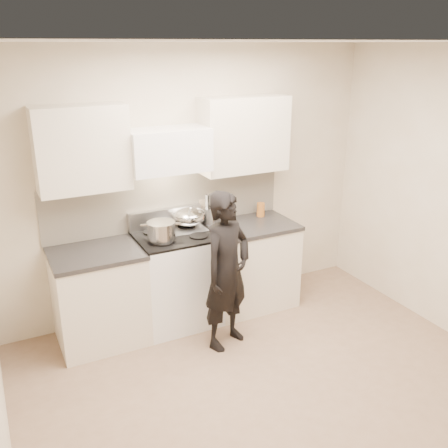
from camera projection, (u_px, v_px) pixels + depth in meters
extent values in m
plane|color=#886D56|center=(277.00, 392.00, 4.08)|extent=(4.00, 4.00, 0.00)
cube|color=beige|center=(190.00, 183.00, 5.09)|extent=(4.00, 0.04, 2.70)
cube|color=white|center=(293.00, 43.00, 3.16)|extent=(4.00, 3.50, 0.02)
cube|color=beige|center=(168.00, 202.00, 5.03)|extent=(2.50, 0.02, 0.53)
cube|color=#BABBBE|center=(165.00, 218.00, 5.03)|extent=(0.76, 0.08, 0.20)
cube|color=white|center=(168.00, 150.00, 4.66)|extent=(0.76, 0.40, 0.40)
cylinder|color=#B4B4B4|center=(175.00, 173.00, 4.57)|extent=(0.66, 0.02, 0.02)
cube|color=beige|center=(244.00, 135.00, 5.01)|extent=(0.90, 0.33, 0.75)
cube|color=beige|center=(82.00, 149.00, 4.33)|extent=(0.80, 0.33, 0.75)
cube|color=beige|center=(203.00, 205.00, 5.21)|extent=(0.08, 0.01, 0.12)
cube|color=white|center=(177.00, 280.00, 4.99)|extent=(0.76, 0.65, 0.92)
cube|color=black|center=(176.00, 236.00, 4.83)|extent=(0.76, 0.65, 0.02)
cube|color=silver|center=(186.00, 228.00, 4.99)|extent=(0.36, 0.34, 0.01)
cylinder|color=#B4B4B4|center=(188.00, 261.00, 4.64)|extent=(0.62, 0.02, 0.02)
cylinder|color=black|center=(163.00, 242.00, 4.62)|extent=(0.18, 0.18, 0.01)
cylinder|color=black|center=(199.00, 236.00, 4.77)|extent=(0.18, 0.18, 0.01)
cylinder|color=black|center=(153.00, 232.00, 4.87)|extent=(0.18, 0.18, 0.01)
cylinder|color=black|center=(187.00, 226.00, 5.03)|extent=(0.18, 0.18, 0.01)
cube|color=beige|center=(249.00, 266.00, 5.35)|extent=(0.90, 0.65, 0.88)
cube|color=black|center=(250.00, 226.00, 5.19)|extent=(0.92, 0.67, 0.04)
cube|color=beige|center=(100.00, 298.00, 4.67)|extent=(0.80, 0.65, 0.88)
cube|color=black|center=(95.00, 253.00, 4.51)|extent=(0.82, 0.67, 0.04)
ellipsoid|color=#B4B4B4|center=(188.00, 217.00, 5.00)|extent=(0.33, 0.33, 0.18)
torus|color=#B4B4B4|center=(188.00, 213.00, 4.98)|extent=(0.34, 0.34, 0.01)
ellipsoid|color=#EBE7C9|center=(188.00, 218.00, 5.00)|extent=(0.19, 0.19, 0.08)
cylinder|color=white|center=(189.00, 212.00, 4.83)|extent=(0.08, 0.24, 0.18)
cylinder|color=#B4B4B4|center=(161.00, 231.00, 4.63)|extent=(0.34, 0.34, 0.18)
cube|color=#B4B4B4|center=(144.00, 225.00, 4.59)|extent=(0.06, 0.04, 0.01)
cube|color=#B4B4B4|center=(178.00, 224.00, 4.63)|extent=(0.06, 0.04, 0.01)
cylinder|color=#BABBBE|center=(209.00, 216.00, 5.17)|extent=(0.12, 0.12, 0.17)
cylinder|color=black|center=(211.00, 208.00, 5.15)|extent=(0.01, 0.01, 0.29)
cylinder|color=white|center=(210.00, 208.00, 5.16)|extent=(0.01, 0.01, 0.29)
cylinder|color=#BABBBE|center=(208.00, 208.00, 5.17)|extent=(0.01, 0.01, 0.29)
cylinder|color=black|center=(206.00, 208.00, 5.15)|extent=(0.01, 0.01, 0.29)
cylinder|color=#BABBBE|center=(206.00, 209.00, 5.13)|extent=(0.01, 0.01, 0.29)
cylinder|color=white|center=(207.00, 209.00, 5.12)|extent=(0.01, 0.01, 0.29)
cylinder|color=black|center=(209.00, 209.00, 5.12)|extent=(0.01, 0.01, 0.29)
cylinder|color=#BABBBE|center=(211.00, 209.00, 5.13)|extent=(0.01, 0.01, 0.29)
cylinder|color=orange|center=(225.00, 220.00, 5.19)|extent=(0.04, 0.04, 0.08)
cylinder|color=red|center=(225.00, 215.00, 5.17)|extent=(0.05, 0.05, 0.03)
cylinder|color=#A86123|center=(261.00, 210.00, 5.39)|extent=(0.08, 0.08, 0.15)
imported|color=black|center=(227.00, 271.00, 4.52)|extent=(0.64, 0.55, 1.49)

